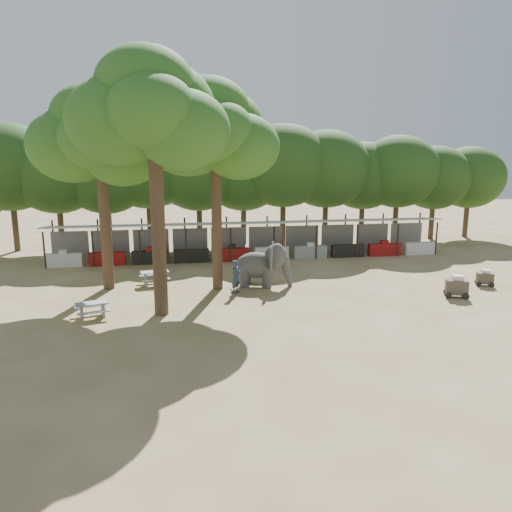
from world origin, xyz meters
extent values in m
plane|color=brown|center=(0.00, 0.00, 0.00)|extent=(100.00, 100.00, 0.00)
cube|color=#A0A3A7|center=(0.00, 14.00, 2.50)|extent=(28.00, 2.99, 0.39)
cylinder|color=#2D2319|center=(-12.60, 12.65, 1.20)|extent=(0.12, 0.12, 2.40)
cylinder|color=#2D2319|center=(-12.60, 15.35, 1.40)|extent=(0.12, 0.12, 2.80)
cube|color=silver|center=(-12.60, 12.90, 0.45)|extent=(2.38, 0.50, 0.90)
cube|color=gray|center=(-12.60, 15.30, 1.00)|extent=(2.52, 0.12, 2.00)
cylinder|color=#2D2319|center=(-9.80, 12.65, 1.20)|extent=(0.12, 0.12, 2.40)
cylinder|color=#2D2319|center=(-9.80, 15.35, 1.40)|extent=(0.12, 0.12, 2.80)
cube|color=maroon|center=(-9.80, 12.90, 0.45)|extent=(2.38, 0.50, 0.90)
cube|color=gray|center=(-9.80, 15.30, 1.00)|extent=(2.52, 0.12, 2.00)
cylinder|color=#2D2319|center=(-7.00, 12.65, 1.20)|extent=(0.12, 0.12, 2.40)
cylinder|color=#2D2319|center=(-7.00, 15.35, 1.40)|extent=(0.12, 0.12, 2.80)
cube|color=black|center=(-7.00, 12.90, 0.45)|extent=(2.38, 0.50, 0.90)
cube|color=gray|center=(-7.00, 15.30, 1.00)|extent=(2.52, 0.12, 2.00)
cylinder|color=#2D2319|center=(-4.20, 12.65, 1.20)|extent=(0.12, 0.12, 2.40)
cylinder|color=#2D2319|center=(-4.20, 15.35, 1.40)|extent=(0.12, 0.12, 2.80)
cube|color=black|center=(-4.20, 12.90, 0.45)|extent=(2.38, 0.50, 0.90)
cube|color=gray|center=(-4.20, 15.30, 1.00)|extent=(2.52, 0.12, 2.00)
cylinder|color=#2D2319|center=(-1.40, 12.65, 1.20)|extent=(0.12, 0.12, 2.40)
cylinder|color=#2D2319|center=(-1.40, 15.35, 1.40)|extent=(0.12, 0.12, 2.80)
cube|color=maroon|center=(-1.40, 12.90, 0.45)|extent=(2.38, 0.50, 0.90)
cube|color=gray|center=(-1.40, 15.30, 1.00)|extent=(2.52, 0.12, 2.00)
cylinder|color=#2D2319|center=(1.40, 12.65, 1.20)|extent=(0.12, 0.12, 2.40)
cylinder|color=#2D2319|center=(1.40, 15.35, 1.40)|extent=(0.12, 0.12, 2.80)
cube|color=silver|center=(1.40, 12.90, 0.45)|extent=(2.38, 0.50, 0.90)
cube|color=gray|center=(1.40, 15.30, 1.00)|extent=(2.52, 0.12, 2.00)
cylinder|color=#2D2319|center=(4.20, 12.65, 1.20)|extent=(0.12, 0.12, 2.40)
cylinder|color=#2D2319|center=(4.20, 15.35, 1.40)|extent=(0.12, 0.12, 2.80)
cube|color=gray|center=(4.20, 12.90, 0.45)|extent=(2.38, 0.50, 0.90)
cube|color=gray|center=(4.20, 15.30, 1.00)|extent=(2.52, 0.12, 2.00)
cylinder|color=#2D2319|center=(7.00, 12.65, 1.20)|extent=(0.12, 0.12, 2.40)
cylinder|color=#2D2319|center=(7.00, 15.35, 1.40)|extent=(0.12, 0.12, 2.80)
cube|color=black|center=(7.00, 12.90, 0.45)|extent=(2.38, 0.50, 0.90)
cube|color=gray|center=(7.00, 15.30, 1.00)|extent=(2.52, 0.12, 2.00)
cylinder|color=#2D2319|center=(9.80, 12.65, 1.20)|extent=(0.12, 0.12, 2.40)
cylinder|color=#2D2319|center=(9.80, 15.35, 1.40)|extent=(0.12, 0.12, 2.80)
cube|color=maroon|center=(9.80, 12.90, 0.45)|extent=(2.38, 0.50, 0.90)
cube|color=gray|center=(9.80, 15.30, 1.00)|extent=(2.52, 0.12, 2.00)
cylinder|color=#2D2319|center=(12.60, 12.65, 1.20)|extent=(0.12, 0.12, 2.40)
cylinder|color=#2D2319|center=(12.60, 15.35, 1.40)|extent=(0.12, 0.12, 2.80)
cube|color=silver|center=(12.60, 12.90, 0.45)|extent=(2.38, 0.50, 0.90)
cube|color=gray|center=(12.60, 15.30, 1.00)|extent=(2.52, 0.12, 2.00)
cylinder|color=#332316|center=(-9.00, 7.00, 4.60)|extent=(0.60, 0.60, 9.20)
cone|color=#332316|center=(-9.00, 7.00, 9.20)|extent=(0.57, 0.57, 2.88)
ellipsoid|color=#1F4E17|center=(-10.40, 7.30, 7.82)|extent=(4.80, 4.80, 3.94)
ellipsoid|color=#1F4E17|center=(-7.80, 6.40, 7.42)|extent=(4.20, 4.20, 3.44)
ellipsoid|color=#1F4E17|center=(-8.80, 8.10, 8.42)|extent=(5.20, 5.20, 4.26)
ellipsoid|color=#1F4E17|center=(-9.00, 5.70, 8.12)|extent=(3.80, 3.80, 3.12)
ellipsoid|color=#1F4E17|center=(-9.30, 7.20, 9.22)|extent=(4.40, 4.40, 3.61)
cylinder|color=#332316|center=(-6.00, 2.00, 5.20)|extent=(0.64, 0.64, 10.40)
cone|color=#332316|center=(-6.00, 2.00, 10.40)|extent=(0.61, 0.61, 3.25)
ellipsoid|color=#1F4E17|center=(-7.40, 2.30, 8.84)|extent=(4.80, 4.80, 3.94)
ellipsoid|color=#1F4E17|center=(-4.80, 1.40, 8.44)|extent=(4.20, 4.20, 3.44)
ellipsoid|color=#1F4E17|center=(-5.80, 3.10, 9.44)|extent=(5.20, 5.20, 4.26)
ellipsoid|color=#1F4E17|center=(-6.00, 0.70, 9.14)|extent=(3.80, 3.80, 3.12)
ellipsoid|color=#1F4E17|center=(-6.30, 2.20, 10.24)|extent=(4.40, 4.40, 3.61)
cylinder|color=#332316|center=(-3.00, 6.00, 4.80)|extent=(0.56, 0.56, 9.60)
cone|color=#332316|center=(-3.00, 6.00, 9.60)|extent=(0.53, 0.53, 3.00)
ellipsoid|color=#1F4E17|center=(-4.40, 6.30, 8.16)|extent=(4.80, 4.80, 3.94)
ellipsoid|color=#1F4E17|center=(-1.80, 5.40, 7.76)|extent=(4.20, 4.20, 3.44)
ellipsoid|color=#1F4E17|center=(-2.80, 7.10, 8.76)|extent=(5.20, 5.20, 4.26)
ellipsoid|color=#1F4E17|center=(-3.00, 4.70, 8.46)|extent=(3.80, 3.80, 3.12)
ellipsoid|color=#1F4E17|center=(-3.30, 6.20, 9.56)|extent=(4.40, 4.40, 3.61)
cylinder|color=#332316|center=(-16.67, 19.00, 1.87)|extent=(0.44, 0.44, 3.74)
ellipsoid|color=#163410|center=(-16.67, 19.00, 5.53)|extent=(6.46, 5.95, 5.61)
cylinder|color=#332316|center=(-13.33, 19.00, 1.87)|extent=(0.44, 0.44, 3.74)
ellipsoid|color=#163410|center=(-13.33, 19.00, 5.53)|extent=(6.46, 5.95, 5.61)
cylinder|color=#332316|center=(-10.00, 19.00, 1.87)|extent=(0.44, 0.44, 3.74)
ellipsoid|color=#163410|center=(-10.00, 19.00, 5.53)|extent=(6.46, 5.95, 5.61)
cylinder|color=#332316|center=(-6.67, 19.00, 1.87)|extent=(0.44, 0.44, 3.74)
ellipsoid|color=#163410|center=(-6.67, 19.00, 5.53)|extent=(6.46, 5.95, 5.61)
cylinder|color=#332316|center=(-3.33, 19.00, 1.87)|extent=(0.44, 0.44, 3.74)
ellipsoid|color=#163410|center=(-3.33, 19.00, 5.53)|extent=(6.46, 5.95, 5.61)
cylinder|color=#332316|center=(0.00, 19.00, 1.87)|extent=(0.44, 0.44, 3.74)
ellipsoid|color=#163410|center=(0.00, 19.00, 5.53)|extent=(6.46, 5.95, 5.61)
cylinder|color=#332316|center=(3.33, 19.00, 1.87)|extent=(0.44, 0.44, 3.74)
ellipsoid|color=#163410|center=(3.33, 19.00, 5.53)|extent=(6.46, 5.95, 5.61)
cylinder|color=#332316|center=(6.67, 19.00, 1.87)|extent=(0.44, 0.44, 3.74)
ellipsoid|color=#163410|center=(6.67, 19.00, 5.53)|extent=(6.46, 5.95, 5.61)
cylinder|color=#332316|center=(10.00, 19.00, 1.87)|extent=(0.44, 0.44, 3.74)
ellipsoid|color=#163410|center=(10.00, 19.00, 5.53)|extent=(6.46, 5.95, 5.61)
cylinder|color=#332316|center=(13.33, 19.00, 1.87)|extent=(0.44, 0.44, 3.74)
ellipsoid|color=#163410|center=(13.33, 19.00, 5.53)|extent=(6.46, 5.95, 5.61)
cylinder|color=#332316|center=(16.67, 19.00, 1.87)|extent=(0.44, 0.44, 3.74)
ellipsoid|color=#163410|center=(16.67, 19.00, 5.53)|extent=(6.46, 5.95, 5.61)
cylinder|color=#332316|center=(20.00, 19.00, 1.87)|extent=(0.44, 0.44, 3.74)
ellipsoid|color=#163410|center=(20.00, 19.00, 5.53)|extent=(6.46, 5.95, 5.61)
ellipsoid|color=#3C3939|center=(-0.78, 6.24, 1.20)|extent=(2.57, 1.91, 1.49)
cylinder|color=#3C3939|center=(-1.48, 6.06, 0.63)|extent=(0.65, 0.65, 1.25)
cylinder|color=#3C3939|center=(-1.30, 6.75, 0.63)|extent=(0.65, 0.65, 1.25)
cylinder|color=#3C3939|center=(-0.26, 5.73, 0.63)|extent=(0.65, 0.65, 1.25)
cylinder|color=#3C3939|center=(-0.08, 6.41, 0.63)|extent=(0.65, 0.65, 1.25)
ellipsoid|color=#3C3939|center=(0.27, 5.95, 1.73)|extent=(1.50, 1.33, 1.38)
ellipsoid|color=#3C3939|center=(-0.11, 5.36, 1.77)|extent=(0.50, 1.15, 1.42)
ellipsoid|color=#3C3939|center=(0.25, 6.65, 1.77)|extent=(0.50, 1.15, 1.42)
cone|color=#3C3939|center=(0.92, 5.77, 0.78)|extent=(0.70, 0.70, 1.56)
imported|color=#26384C|center=(-2.10, 4.94, 0.91)|extent=(0.74, 0.78, 1.81)
cube|color=gray|center=(-9.14, 2.00, 0.69)|extent=(1.57, 1.06, 0.06)
cube|color=gray|center=(-9.59, 1.86, 0.33)|extent=(0.26, 0.58, 0.67)
cube|color=gray|center=(-8.68, 2.14, 0.33)|extent=(0.26, 0.58, 0.67)
cube|color=gray|center=(-8.98, 1.50, 0.40)|extent=(1.44, 0.65, 0.05)
cube|color=gray|center=(-9.29, 2.50, 0.40)|extent=(1.44, 0.65, 0.05)
cube|color=gray|center=(-6.49, 7.39, 0.75)|extent=(1.68, 1.02, 0.06)
cube|color=gray|center=(-7.00, 7.28, 0.37)|extent=(0.23, 0.64, 0.73)
cube|color=gray|center=(-5.98, 7.49, 0.37)|extent=(0.23, 0.64, 0.73)
cube|color=gray|center=(-6.38, 6.82, 0.44)|extent=(1.59, 0.56, 0.05)
cube|color=gray|center=(-6.60, 7.95, 0.44)|extent=(1.59, 0.56, 0.05)
cube|color=#383027|center=(9.25, 2.34, 0.55)|extent=(1.26, 1.02, 0.77)
cylinder|color=black|center=(8.71, 2.17, 0.16)|extent=(0.33, 0.18, 0.33)
cylinder|color=black|center=(9.52, 1.84, 0.16)|extent=(0.33, 0.18, 0.33)
cylinder|color=black|center=(8.98, 2.84, 0.16)|extent=(0.33, 0.18, 0.33)
cylinder|color=black|center=(9.79, 2.51, 0.16)|extent=(0.33, 0.18, 0.33)
cube|color=silver|center=(9.25, 2.34, 1.04)|extent=(0.67, 0.61, 0.27)
cube|color=#383027|center=(12.08, 4.17, 0.44)|extent=(1.01, 0.82, 0.61)
cylinder|color=black|center=(11.64, 4.03, 0.13)|extent=(0.26, 0.15, 0.26)
cylinder|color=black|center=(12.29, 3.76, 0.13)|extent=(0.26, 0.15, 0.26)
cylinder|color=black|center=(11.86, 4.57, 0.13)|extent=(0.26, 0.15, 0.26)
cylinder|color=black|center=(12.51, 4.30, 0.13)|extent=(0.26, 0.15, 0.26)
cube|color=silver|center=(12.08, 4.17, 0.83)|extent=(0.54, 0.49, 0.22)
camera|label=1|loc=(-5.21, -20.86, 7.59)|focal=35.00mm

